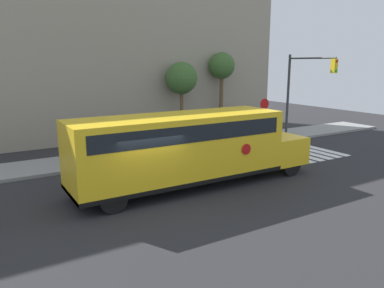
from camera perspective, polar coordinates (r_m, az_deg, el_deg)
ground_plane at (r=14.34m, az=-7.23°, el=-8.46°), size 60.00×60.00×0.00m
sidewalk_strip at (r=20.17m, az=-14.80°, el=-2.43°), size 44.00×3.00×0.15m
building_backdrop at (r=25.89m, az=-19.83°, el=14.17°), size 32.00×4.00×12.45m
crosswalk_stripes at (r=22.37m, az=17.35°, el=-1.33°), size 3.30×3.20×0.01m
school_bus at (r=15.23m, az=-0.71°, el=-0.28°), size 10.63×2.57×3.03m
stop_sign at (r=24.07m, az=10.90°, el=4.49°), size 0.69×0.10×2.87m
traffic_light at (r=24.72m, az=16.48°, el=8.68°), size 0.28×3.70×5.58m
tree_near_sidewalk at (r=25.71m, az=-1.62°, el=9.90°), size 2.16×2.16×5.12m
tree_far_sidewalk at (r=27.84m, az=4.55°, el=11.56°), size 1.91×1.91×5.81m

